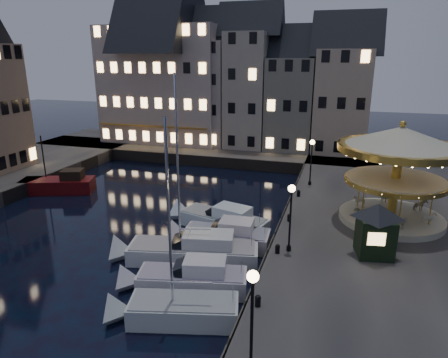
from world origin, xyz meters
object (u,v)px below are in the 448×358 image
(bollard_b, at_px, (277,248))
(bollard_d, at_px, (299,193))
(streetlamp_c, at_px, (311,156))
(motorboat_a, at_px, (172,311))
(streetlamp_b, at_px, (291,209))
(carousel, at_px, (399,157))
(motorboat_c, at_px, (187,251))
(motorboat_e, at_px, (219,220))
(bollard_c, at_px, (289,217))
(ticket_kiosk, at_px, (377,221))
(motorboat_d, at_px, (220,237))
(motorboat_b, at_px, (185,280))
(bollard_a, at_px, (258,300))
(streetlamp_a, at_px, (252,307))
(red_fishing_boat, at_px, (59,185))

(bollard_b, height_order, bollard_d, same)
(streetlamp_c, height_order, motorboat_a, motorboat_a)
(streetlamp_b, distance_m, carousel, 9.41)
(motorboat_c, bearing_deg, motorboat_e, 86.17)
(bollard_c, relative_size, ticket_kiosk, 0.16)
(bollard_c, height_order, ticket_kiosk, ticket_kiosk)
(streetlamp_c, relative_size, carousel, 0.51)
(streetlamp_c, distance_m, motorboat_d, 12.96)
(streetlamp_b, xyz_separation_m, bollard_d, (-0.60, 10.00, -2.41))
(motorboat_b, xyz_separation_m, motorboat_e, (-0.77, 8.61, 0.00))
(bollard_a, xyz_separation_m, carousel, (6.90, 12.70, 4.40))
(bollard_b, relative_size, motorboat_a, 0.05)
(bollard_a, xyz_separation_m, bollard_c, (0.00, 10.50, 0.00))
(bollard_a, bearing_deg, motorboat_e, 116.46)
(streetlamp_a, height_order, streetlamp_c, same)
(bollard_b, bearing_deg, red_fishing_boat, 158.64)
(ticket_kiosk, bearing_deg, motorboat_a, -142.00)
(bollard_a, bearing_deg, motorboat_a, -172.44)
(streetlamp_b, relative_size, motorboat_e, 0.53)
(motorboat_a, distance_m, motorboat_d, 8.56)
(streetlamp_a, distance_m, streetlamp_c, 23.50)
(streetlamp_c, xyz_separation_m, carousel, (6.30, -6.80, 1.99))
(motorboat_b, bearing_deg, motorboat_d, 87.68)
(bollard_a, xyz_separation_m, motorboat_c, (-5.71, 5.28, -0.92))
(streetlamp_c, xyz_separation_m, red_fishing_boat, (-23.12, -5.20, -3.33))
(streetlamp_a, height_order, bollard_b, streetlamp_a)
(motorboat_c, relative_size, carousel, 1.50)
(motorboat_a, relative_size, motorboat_c, 0.87)
(motorboat_a, bearing_deg, bollard_c, 69.44)
(red_fishing_boat, bearing_deg, streetlamp_a, -38.37)
(bollard_d, bearing_deg, streetlamp_b, -86.57)
(carousel, bearing_deg, bollard_b, -133.78)
(streetlamp_c, height_order, ticket_kiosk, streetlamp_c)
(motorboat_e, bearing_deg, bollard_a, -63.54)
(streetlamp_c, distance_m, red_fishing_boat, 23.93)
(streetlamp_c, bearing_deg, motorboat_e, -124.14)
(bollard_a, height_order, carousel, carousel)
(bollard_a, relative_size, motorboat_d, 0.08)
(bollard_d, xyz_separation_m, ticket_kiosk, (5.44, -9.06, 1.86))
(bollard_d, xyz_separation_m, motorboat_a, (-4.14, -16.55, -1.07))
(bollard_c, height_order, motorboat_a, motorboat_a)
(bollard_c, distance_m, motorboat_c, 7.79)
(motorboat_e, height_order, carousel, carousel)
(red_fishing_boat, bearing_deg, motorboat_b, -34.16)
(motorboat_c, bearing_deg, streetlamp_b, 6.52)
(carousel, bearing_deg, motorboat_b, -137.34)
(motorboat_a, relative_size, red_fishing_boat, 1.51)
(carousel, bearing_deg, bollard_c, -162.29)
(bollard_a, height_order, bollard_d, same)
(bollard_c, xyz_separation_m, motorboat_d, (-4.34, -2.50, -0.96))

